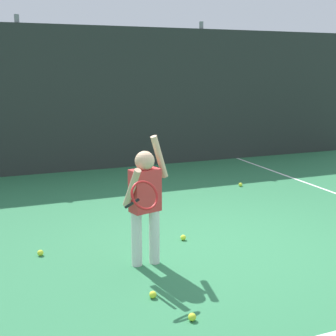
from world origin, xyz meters
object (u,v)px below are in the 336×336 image
at_px(tennis_ball_0, 192,317).
at_px(tennis_ball_1, 183,237).
at_px(tennis_ball_2, 240,185).
at_px(tennis_ball_3, 153,295).
at_px(tennis_player, 145,198).
at_px(tennis_ball_6, 40,253).

bearing_deg(tennis_ball_0, tennis_ball_1, 69.03).
height_order(tennis_ball_2, tennis_ball_3, same).
bearing_deg(tennis_player, tennis_ball_2, 28.79).
bearing_deg(tennis_ball_3, tennis_ball_1, 55.90).
distance_m(tennis_ball_2, tennis_ball_3, 4.19).
relative_size(tennis_ball_0, tennis_ball_1, 1.00).
xyz_separation_m(tennis_player, tennis_ball_0, (0.00, -1.17, -0.69)).
bearing_deg(tennis_ball_6, tennis_ball_0, -61.11).
xyz_separation_m(tennis_ball_0, tennis_ball_3, (-0.17, 0.47, 0.00)).
xyz_separation_m(tennis_ball_0, tennis_ball_2, (2.57, 3.64, 0.00)).
relative_size(tennis_player, tennis_ball_1, 20.46).
height_order(tennis_player, tennis_ball_3, tennis_player).
bearing_deg(tennis_ball_3, tennis_ball_6, 121.71).
bearing_deg(tennis_ball_0, tennis_ball_6, 118.89).
height_order(tennis_ball_0, tennis_ball_2, same).
distance_m(tennis_player, tennis_ball_1, 1.07).
bearing_deg(tennis_ball_2, tennis_ball_1, -134.42).
relative_size(tennis_ball_1, tennis_ball_3, 1.00).
bearing_deg(tennis_ball_0, tennis_ball_3, 109.99).
bearing_deg(tennis_ball_1, tennis_ball_0, -110.97).
xyz_separation_m(tennis_ball_1, tennis_ball_6, (-1.64, 0.15, 0.00)).
height_order(tennis_player, tennis_ball_2, tennis_player).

